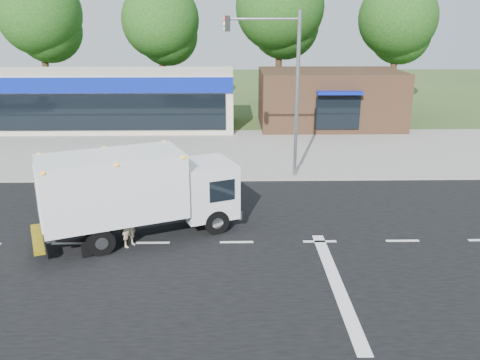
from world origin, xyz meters
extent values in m
plane|color=#385123|center=(0.00, 0.00, 0.00)|extent=(120.00, 120.00, 0.00)
cube|color=black|center=(0.00, 0.00, 0.00)|extent=(60.00, 14.00, 0.02)
cube|color=gray|center=(0.00, 8.20, 0.06)|extent=(60.00, 2.40, 0.12)
cube|color=gray|center=(0.00, 14.00, 0.01)|extent=(60.00, 9.00, 0.02)
cube|color=silver|center=(-6.00, 0.00, 0.02)|extent=(1.20, 0.15, 0.01)
cube|color=silver|center=(-3.00, 0.00, 0.02)|extent=(1.20, 0.15, 0.01)
cube|color=silver|center=(0.00, 0.00, 0.02)|extent=(1.20, 0.15, 0.01)
cube|color=silver|center=(3.00, 0.00, 0.02)|extent=(1.20, 0.15, 0.01)
cube|color=silver|center=(6.00, 0.00, 0.02)|extent=(1.20, 0.15, 0.01)
cube|color=silver|center=(3.00, -3.00, 0.02)|extent=(0.40, 7.00, 0.01)
cube|color=black|center=(-4.35, 0.30, 0.68)|extent=(4.89, 2.79, 0.34)
cube|color=silver|center=(-1.15, 1.64, 1.52)|extent=(2.62, 2.70, 2.05)
cube|color=black|center=(-0.29, 2.00, 1.71)|extent=(0.85, 1.77, 0.88)
cube|color=white|center=(-4.35, 0.30, 2.05)|extent=(5.42, 4.06, 2.30)
cube|color=silver|center=(-6.62, -0.66, 2.00)|extent=(0.81, 1.83, 1.86)
cube|color=yellow|center=(-6.78, -0.73, 0.54)|extent=(1.22, 2.30, 0.18)
cube|color=orange|center=(-4.35, 0.30, 3.18)|extent=(5.25, 4.02, 0.08)
cylinder|color=black|center=(-1.46, 2.52, 0.47)|extent=(0.98, 0.63, 0.94)
cylinder|color=black|center=(-0.74, 0.80, 0.47)|extent=(0.98, 0.63, 0.94)
cylinder|color=black|center=(-5.36, 0.93, 0.47)|extent=(0.98, 0.63, 0.94)
cylinder|color=black|center=(-4.60, -0.87, 0.47)|extent=(0.98, 0.63, 0.94)
imported|color=tan|center=(-3.77, -0.21, 0.83)|extent=(0.69, 0.72, 1.65)
sphere|color=white|center=(-3.77, -0.21, 1.62)|extent=(0.28, 0.28, 0.28)
cube|color=#C0B59F|center=(-9.00, 20.00, 2.00)|extent=(18.00, 6.00, 4.00)
cube|color=#081C95|center=(-9.00, 16.95, 3.40)|extent=(18.00, 0.30, 1.00)
cube|color=black|center=(-9.00, 16.95, 1.60)|extent=(17.00, 0.12, 2.40)
cube|color=#382316|center=(7.00, 20.00, 2.00)|extent=(10.00, 6.00, 4.00)
cube|color=#081C95|center=(7.00, 16.90, 2.90)|extent=(3.00, 1.20, 0.20)
cube|color=black|center=(7.00, 16.95, 1.50)|extent=(3.00, 0.12, 2.20)
cylinder|color=gray|center=(3.00, 7.60, 4.00)|extent=(0.18, 0.18, 8.00)
cylinder|color=gray|center=(1.30, 7.60, 7.60)|extent=(3.40, 0.12, 0.12)
cube|color=black|center=(-0.30, 7.60, 7.40)|extent=(0.25, 0.25, 0.70)
cylinder|color=#332114|center=(-16.00, 28.00, 3.67)|extent=(0.56, 0.56, 7.35)
sphere|color=#134112|center=(-16.00, 28.00, 7.88)|extent=(6.93, 6.93, 6.93)
sphere|color=#134112|center=(-15.50, 28.50, 6.51)|extent=(5.46, 5.46, 5.46)
cylinder|color=#332114|center=(-6.00, 28.00, 3.43)|extent=(0.56, 0.56, 6.86)
sphere|color=#134112|center=(-6.00, 28.00, 7.35)|extent=(6.47, 6.47, 6.47)
sphere|color=#134112|center=(-5.50, 28.50, 6.08)|extent=(5.10, 5.10, 5.10)
cylinder|color=#332114|center=(4.00, 28.00, 3.92)|extent=(0.56, 0.56, 7.84)
sphere|color=#134112|center=(4.00, 28.00, 8.40)|extent=(7.39, 7.39, 7.39)
sphere|color=#134112|center=(4.50, 28.50, 6.94)|extent=(5.82, 5.82, 5.82)
cylinder|color=#332114|center=(14.00, 28.00, 3.50)|extent=(0.56, 0.56, 7.00)
sphere|color=#134112|center=(14.00, 28.00, 7.50)|extent=(6.60, 6.60, 6.60)
sphere|color=#134112|center=(14.50, 28.50, 6.20)|extent=(5.20, 5.20, 5.20)
camera|label=1|loc=(-0.20, -16.62, 7.80)|focal=38.00mm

